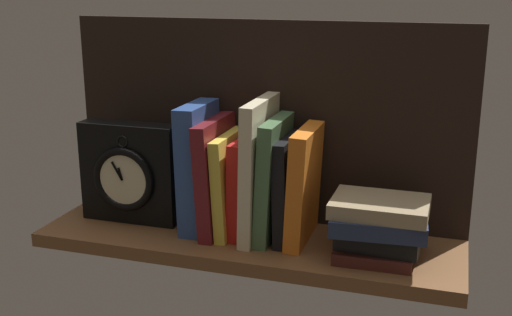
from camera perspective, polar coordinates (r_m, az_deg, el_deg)
ground_plane at (r=119.88cm, az=-0.72°, el=-7.49°), size 77.70×22.56×2.50cm
back_panel at (r=123.23cm, az=0.81°, el=3.22°), size 77.70×1.20×38.60cm
book_blue_modern at (r=120.24cm, az=-5.10°, el=-0.80°), size 4.38×13.20×23.93cm
book_maroon_dawkins at (r=119.33cm, az=-3.50°, el=-1.55°), size 3.73×16.10×21.35cm
book_yellow_seinlanguage at (r=118.83cm, az=-2.29°, el=-2.27°), size 3.03×14.75×18.72cm
book_red_requiem at (r=118.07cm, az=-1.05°, el=-2.53°), size 3.07×12.29×18.09cm
book_cream_twain at (r=116.12cm, az=0.27°, el=-0.95°), size 2.94×16.81×25.43cm
book_green_romantic at (r=115.86cm, az=1.56°, el=-1.85°), size 3.62×14.96×22.17cm
book_black_skeptic at (r=115.65cm, az=2.86°, el=-2.71°), size 2.80×13.37×19.01cm
book_orange_pandolfini at (r=114.70cm, az=4.30°, el=-2.44°), size 3.85×14.85×20.80cm
framed_clock at (r=126.12cm, az=-11.18°, el=-1.35°), size 19.39×5.96×19.39cm
book_stack_side at (r=110.62cm, az=10.84°, el=-5.99°), size 16.64×13.86×10.57cm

